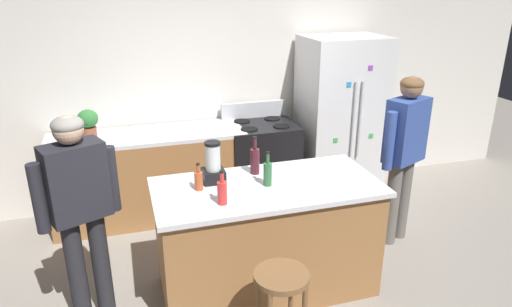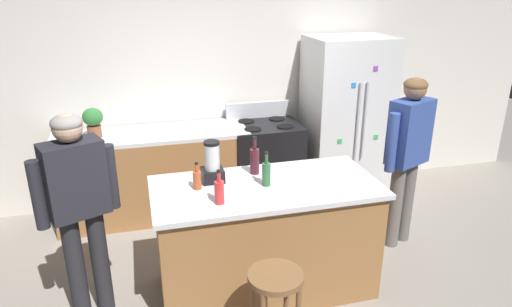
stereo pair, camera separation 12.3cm
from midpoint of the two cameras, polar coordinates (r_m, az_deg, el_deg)
name	(u,v)px [view 1 (the left image)]	position (r m, az deg, el deg)	size (l,w,h in m)	color
ground_plane	(266,286)	(4.04, 0.38, -16.26)	(14.00, 14.00, 0.00)	gray
back_wall	(213,83)	(5.22, -6.03, 8.78)	(8.00, 0.10, 2.70)	silver
kitchen_island	(267,238)	(3.77, 0.40, -10.47)	(1.77, 0.84, 0.95)	#9E6B3D
back_counter_run	(150,176)	(5.02, -13.73, -2.74)	(2.00, 0.64, 0.95)	#9E6B3D
refrigerator	(340,119)	(5.35, 9.84, 4.27)	(0.90, 0.73, 1.87)	silver
stove_range	(261,163)	(5.18, -0.07, -1.22)	(0.76, 0.65, 1.13)	black
person_by_island_left	(79,203)	(3.45, -22.18, -5.77)	(0.58, 0.36, 1.62)	#26262B
person_by_sink_right	(404,146)	(4.44, 17.30, 0.93)	(0.58, 0.36, 1.64)	#66605B
bar_stool	(281,294)	(3.08, 1.96, -17.18)	(0.36, 0.36, 0.70)	brown
potted_plant	(88,122)	(4.82, -20.92, 3.67)	(0.20, 0.20, 0.30)	brown
blender_appliance	(213,165)	(3.57, -6.36, -1.46)	(0.17, 0.17, 0.33)	black
bottle_wine	(255,160)	(3.71, -1.09, -0.84)	(0.08, 0.08, 0.32)	#471923
bottle_olive_oil	(268,173)	(3.50, 0.51, -2.46)	(0.07, 0.07, 0.28)	#2D6638
bottle_cooking_sauce	(199,180)	(3.47, -8.20, -3.32)	(0.06, 0.06, 0.22)	#B24C26
bottle_soda	(222,192)	(3.23, -5.34, -4.79)	(0.07, 0.07, 0.26)	red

